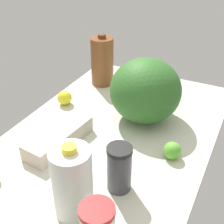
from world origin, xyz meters
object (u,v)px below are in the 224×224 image
Objects in this scene: chocolate_milk_jug at (102,61)px; egg_carton at (59,138)px; lemon_by_jug at (65,98)px; watermelon at (145,91)px; lime_beside_bowl at (172,150)px; milk_jug at (72,182)px; lemon_loose at (148,83)px; shaker_bottle at (119,168)px.

egg_carton is at bearing 10.28° from chocolate_milk_jug.
lemon_by_jug is (26.60, -5.39, -8.84)cm from chocolate_milk_jug.
lime_beside_bowl is at bearing 43.13° from watermelon.
watermelon reaches higher than milk_jug.
watermelon is 1.13× the size of chocolate_milk_jug.
lemon_by_jug and lemon_loose have the same top height.
lemon_by_jug is at bearing -128.90° from shaker_bottle.
lemon_loose is 52.53cm from lime_beside_bowl.
milk_jug is at bearing -27.19° from lime_beside_bowl.
shaker_bottle is 0.62× the size of chocolate_milk_jug.
chocolate_milk_jug reaches higher than lemon_loose.
shaker_bottle is at bearing 78.20° from egg_carton.
chocolate_milk_jug is at bearing -147.95° from shaker_bottle.
lemon_loose is at bearing 173.23° from egg_carton.
lime_beside_bowl is at bearing 153.75° from shaker_bottle.
egg_carton is 4.40× the size of lemon_loose.
milk_jug is 3.64× the size of lemon_by_jug.
milk_jug is 1.50× the size of shaker_bottle.
lemon_loose is at bearing 137.28° from lemon_by_jug.
shaker_bottle is at bearing 151.40° from milk_jug.
chocolate_milk_jug reaches higher than lime_beside_bowl.
lemon_by_jug is (-26.12, -14.95, 0.14)cm from egg_carton.
lime_beside_bowl is at bearing 75.33° from lemon_by_jug.
milk_jug is 3.80× the size of lime_beside_bowl.
egg_carton is at bearing -73.79° from lime_beside_bowl.
watermelon is 1.01× the size of egg_carton.
lemon_by_jug is at bearing -143.65° from egg_carton.
milk_jug is 0.93× the size of chocolate_milk_jug.
egg_carton is 41.85cm from lime_beside_bowl.
watermelon is 4.45× the size of lemon_by_jug.
milk_jug reaches higher than shaker_bottle.
lime_beside_bowl is (-21.50, 10.60, -4.86)cm from shaker_bottle.
lime_beside_bowl is (45.23, 26.71, -0.16)cm from lemon_loose.
egg_carton is 1.13× the size of chocolate_milk_jug.
chocolate_milk_jug is 25.02cm from lemon_loose.
lime_beside_bowl is at bearing 152.81° from milk_jug.
chocolate_milk_jug is at bearing -157.67° from milk_jug.
chocolate_milk_jug is (-76.61, -31.47, 0.96)cm from milk_jug.
shaker_bottle is at bearing 10.81° from watermelon.
egg_carton is 54.33cm from chocolate_milk_jug.
watermelon is at bearing -179.80° from milk_jug.
lemon_by_jug is (-35.94, -44.54, -4.72)cm from shaker_bottle.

